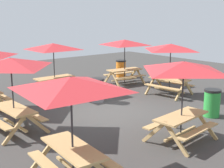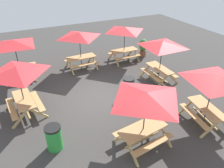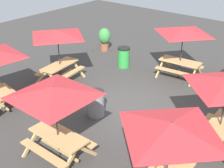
% 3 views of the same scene
% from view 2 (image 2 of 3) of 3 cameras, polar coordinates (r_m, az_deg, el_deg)
% --- Properties ---
extents(ground_plane, '(27.93, 27.93, 0.00)m').
position_cam_2_polar(ground_plane, '(10.97, -3.02, -3.48)').
color(ground_plane, '#3D3A38').
rests_on(ground_plane, ground).
extents(picnic_table_0, '(2.25, 2.25, 2.34)m').
position_cam_2_polar(picnic_table_0, '(7.30, 8.86, -4.23)').
color(picnic_table_0, tan).
rests_on(picnic_table_0, ground).
extents(picnic_table_1, '(2.03, 2.03, 2.34)m').
position_cam_2_polar(picnic_table_1, '(14.25, 3.31, 13.48)').
color(picnic_table_1, tan).
rests_on(picnic_table_1, ground).
extents(picnic_table_2, '(2.18, 2.18, 2.34)m').
position_cam_2_polar(picnic_table_2, '(9.64, -23.47, 2.47)').
color(picnic_table_2, tan).
rests_on(picnic_table_2, ground).
extents(picnic_table_3, '(2.83, 2.83, 2.34)m').
position_cam_2_polar(picnic_table_3, '(11.96, 13.00, 9.44)').
color(picnic_table_3, tan).
rests_on(picnic_table_3, ground).
extents(picnic_table_4, '(2.08, 2.08, 2.34)m').
position_cam_2_polar(picnic_table_4, '(13.26, -8.51, 11.92)').
color(picnic_table_4, tan).
rests_on(picnic_table_4, ground).
extents(picnic_table_5, '(2.80, 2.80, 2.34)m').
position_cam_2_polar(picnic_table_5, '(9.17, 25.14, 0.65)').
color(picnic_table_5, tan).
rests_on(picnic_table_5, ground).
extents(picnic_table_6, '(2.82, 2.82, 2.34)m').
position_cam_2_polar(picnic_table_6, '(12.93, -24.19, 9.12)').
color(picnic_table_6, tan).
rests_on(picnic_table_6, ground).
extents(trash_bin_green, '(0.59, 0.59, 0.98)m').
position_cam_2_polar(trash_bin_green, '(8.29, -14.92, -13.38)').
color(trash_bin_green, green).
rests_on(trash_bin_green, ground).
extents(trash_bin_gray, '(0.59, 0.59, 0.98)m').
position_cam_2_polar(trash_bin_gray, '(10.89, 4.28, -0.73)').
color(trash_bin_gray, gray).
rests_on(trash_bin_gray, ground).
extents(potted_plant_1, '(0.61, 0.61, 1.22)m').
position_cam_2_polar(potted_plant_1, '(15.57, 8.16, 9.64)').
color(potted_plant_1, '#935138').
rests_on(potted_plant_1, ground).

